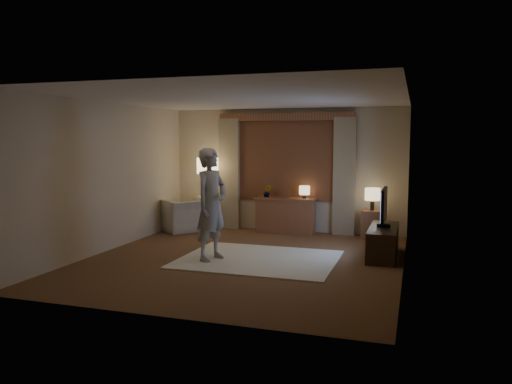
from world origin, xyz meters
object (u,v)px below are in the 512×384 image
at_px(sideboard, 285,216).
at_px(armchair, 187,214).
at_px(side_table, 372,224).
at_px(person, 211,204).
at_px(tv_stand, 383,242).

height_order(sideboard, armchair, sideboard).
bearing_deg(side_table, armchair, -174.87).
height_order(armchair, person, person).
height_order(sideboard, tv_stand, sideboard).
distance_m(armchair, person, 2.83).
bearing_deg(tv_stand, side_table, 101.61).
relative_size(sideboard, side_table, 2.14).
distance_m(side_table, person, 3.57).
xyz_separation_m(sideboard, armchair, (-2.08, -0.40, -0.00)).
height_order(tv_stand, person, person).
distance_m(side_table, tv_stand, 1.57).
distance_m(sideboard, side_table, 1.78).
relative_size(armchair, person, 0.59).
distance_m(sideboard, person, 2.81).
relative_size(side_table, tv_stand, 0.40).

